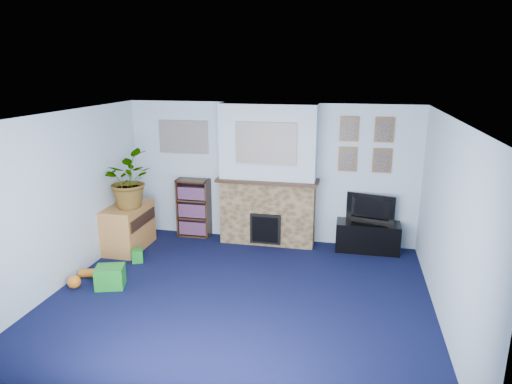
% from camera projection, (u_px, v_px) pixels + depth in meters
% --- Properties ---
extents(floor, '(5.00, 4.50, 0.01)m').
position_uv_depth(floor, '(239.00, 298.00, 6.07)').
color(floor, '#0D1135').
rests_on(floor, ground).
extents(ceiling, '(5.00, 4.50, 0.01)m').
position_uv_depth(ceiling, '(237.00, 116.00, 5.43)').
color(ceiling, white).
rests_on(ceiling, wall_back).
extents(wall_back, '(5.00, 0.04, 2.40)m').
position_uv_depth(wall_back, '(270.00, 173.00, 7.87)').
color(wall_back, silver).
rests_on(wall_back, ground).
extents(wall_front, '(5.00, 0.04, 2.40)m').
position_uv_depth(wall_front, '(169.00, 297.00, 3.63)').
color(wall_front, silver).
rests_on(wall_front, ground).
extents(wall_left, '(0.04, 4.50, 2.40)m').
position_uv_depth(wall_left, '(62.00, 201.00, 6.25)').
color(wall_left, silver).
rests_on(wall_left, ground).
extents(wall_right, '(0.04, 4.50, 2.40)m').
position_uv_depth(wall_right, '(449.00, 226.00, 5.25)').
color(wall_right, silver).
rests_on(wall_right, ground).
extents(chimney_breast, '(1.72, 0.50, 2.40)m').
position_uv_depth(chimney_breast, '(268.00, 177.00, 7.68)').
color(chimney_breast, brown).
rests_on(chimney_breast, ground).
extents(collage_main, '(1.00, 0.03, 0.68)m').
position_uv_depth(collage_main, '(266.00, 144.00, 7.33)').
color(collage_main, gray).
rests_on(collage_main, chimney_breast).
extents(collage_left, '(0.90, 0.03, 0.58)m').
position_uv_depth(collage_left, '(184.00, 137.00, 8.01)').
color(collage_left, gray).
rests_on(collage_left, wall_back).
extents(portrait_tl, '(0.30, 0.03, 0.40)m').
position_uv_depth(portrait_tl, '(349.00, 129.00, 7.38)').
color(portrait_tl, brown).
rests_on(portrait_tl, wall_back).
extents(portrait_tr, '(0.30, 0.03, 0.40)m').
position_uv_depth(portrait_tr, '(384.00, 130.00, 7.27)').
color(portrait_tr, brown).
rests_on(portrait_tr, wall_back).
extents(portrait_bl, '(0.30, 0.03, 0.40)m').
position_uv_depth(portrait_bl, '(348.00, 159.00, 7.51)').
color(portrait_bl, brown).
rests_on(portrait_bl, wall_back).
extents(portrait_br, '(0.30, 0.03, 0.40)m').
position_uv_depth(portrait_br, '(382.00, 161.00, 7.40)').
color(portrait_br, brown).
rests_on(portrait_br, wall_back).
extents(tv_stand, '(1.03, 0.44, 0.49)m').
position_uv_depth(tv_stand, '(367.00, 238.00, 7.58)').
color(tv_stand, black).
rests_on(tv_stand, ground).
extents(television, '(0.80, 0.30, 0.46)m').
position_uv_depth(television, '(369.00, 209.00, 7.47)').
color(television, black).
rests_on(television, tv_stand).
extents(bookshelf, '(0.58, 0.28, 1.05)m').
position_uv_depth(bookshelf, '(194.00, 209.00, 8.19)').
color(bookshelf, '#321E12').
rests_on(bookshelf, ground).
extents(sideboard, '(0.54, 0.97, 0.76)m').
position_uv_depth(sideboard, '(128.00, 229.00, 7.65)').
color(sideboard, '#BA7B3C').
rests_on(sideboard, ground).
extents(potted_plant, '(1.07, 1.08, 0.91)m').
position_uv_depth(potted_plant, '(126.00, 180.00, 7.36)').
color(potted_plant, '#26661E').
rests_on(potted_plant, sideboard).
extents(mantel_clock, '(0.10, 0.06, 0.14)m').
position_uv_depth(mantel_clock, '(263.00, 175.00, 7.65)').
color(mantel_clock, gold).
rests_on(mantel_clock, chimney_breast).
extents(mantel_candle, '(0.05, 0.05, 0.15)m').
position_uv_depth(mantel_candle, '(285.00, 175.00, 7.57)').
color(mantel_candle, '#B2BFC6').
rests_on(mantel_candle, chimney_breast).
extents(mantel_teddy, '(0.12, 0.12, 0.12)m').
position_uv_depth(mantel_teddy, '(238.00, 174.00, 7.73)').
color(mantel_teddy, gray).
rests_on(mantel_teddy, chimney_breast).
extents(mantel_can, '(0.06, 0.06, 0.13)m').
position_uv_depth(mantel_can, '(307.00, 178.00, 7.50)').
color(mantel_can, '#198C26').
rests_on(mantel_can, chimney_breast).
extents(green_crate, '(0.45, 0.40, 0.30)m').
position_uv_depth(green_crate, '(110.00, 278.00, 6.34)').
color(green_crate, '#198C26').
rests_on(green_crate, ground).
extents(toy_ball, '(0.18, 0.18, 0.18)m').
position_uv_depth(toy_ball, '(74.00, 282.00, 6.32)').
color(toy_ball, orange).
rests_on(toy_ball, ground).
extents(toy_block, '(0.22, 0.22, 0.20)m').
position_uv_depth(toy_block, '(137.00, 255.00, 7.17)').
color(toy_block, '#198C26').
rests_on(toy_block, ground).
extents(toy_tube, '(0.28, 0.12, 0.16)m').
position_uv_depth(toy_tube, '(88.00, 273.00, 6.64)').
color(toy_tube, orange).
rests_on(toy_tube, ground).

